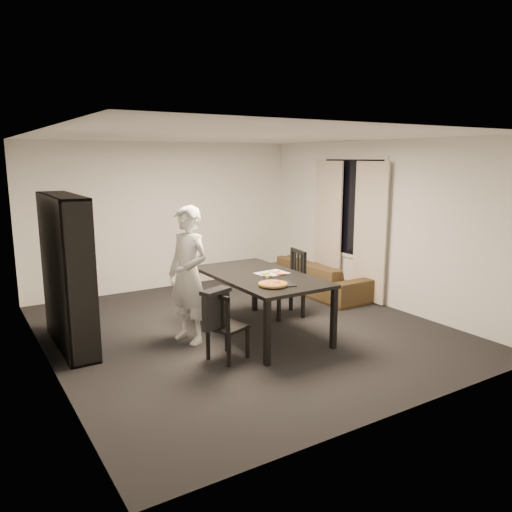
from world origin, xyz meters
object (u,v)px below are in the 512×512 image
bookshelf (67,272)px  person (188,275)px  dining_table (260,280)px  pepperoni_pizza (273,284)px  chair_left (223,322)px  chair_right (291,278)px  baking_tray (277,284)px  sofa (320,277)px

bookshelf → person: (1.34, -0.61, -0.08)m
dining_table → pepperoni_pizza: size_ratio=5.59×
chair_left → chair_right: (1.68, 0.99, 0.10)m
dining_table → baking_tray: (-0.10, -0.54, 0.08)m
bookshelf → chair_right: bearing=-8.0°
bookshelf → person: bearing=-24.6°
person → baking_tray: 1.14m
chair_left → person: 0.90m
dining_table → sofa: dining_table is taller
baking_tray → pepperoni_pizza: 0.09m
bookshelf → sofa: size_ratio=0.95×
chair_right → bookshelf: bearing=-88.8°
dining_table → person: (-0.91, 0.26, 0.13)m
chair_right → pepperoni_pizza: chair_right is taller
baking_tray → pepperoni_pizza: pepperoni_pizza is taller
bookshelf → sofa: bearing=4.1°
bookshelf → pepperoni_pizza: bookshelf is taller
chair_right → chair_left: bearing=-50.5°
pepperoni_pizza → sofa: pepperoni_pizza is taller
dining_table → sofa: (1.98, 1.17, -0.45)m
sofa → pepperoni_pizza: bearing=129.0°
chair_left → sofa: size_ratio=0.41×
bookshelf → chair_right: (3.07, -0.43, -0.38)m
pepperoni_pizza → chair_right: bearing=45.2°
person → pepperoni_pizza: person is taller
bookshelf → chair_left: size_ratio=2.31×
sofa → dining_table: bearing=120.7°
dining_table → chair_left: (-0.85, -0.54, -0.27)m
chair_left → baking_tray: 0.83m
person → baking_tray: size_ratio=4.37×
sofa → chair_right: bearing=122.5°
bookshelf → chair_right: 3.13m
chair_left → chair_right: chair_right is taller
bookshelf → pepperoni_pizza: 2.52m
bookshelf → chair_left: 2.04m
pepperoni_pizza → sofa: bearing=39.0°
chair_left → chair_right: 1.95m
dining_table → pepperoni_pizza: pepperoni_pizza is taller
chair_right → pepperoni_pizza: (-1.01, -1.02, 0.28)m
dining_table → person: person is taller
dining_table → sofa: 2.35m
chair_right → pepperoni_pizza: bearing=-35.7°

